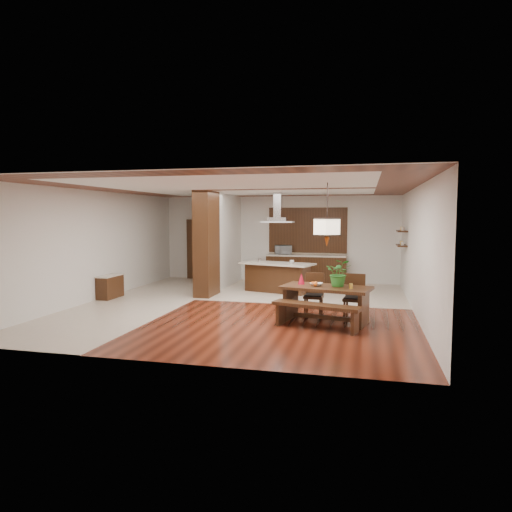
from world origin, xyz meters
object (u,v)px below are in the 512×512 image
(fruit_bowl, at_px, (316,284))
(island_cup, at_px, (292,262))
(hallway_console, at_px, (110,287))
(pendant_lantern, at_px, (327,215))
(foliage_plant, at_px, (339,273))
(microwave, at_px, (283,250))
(dining_table, at_px, (326,296))
(kitchen_island, at_px, (277,277))
(range_hood, at_px, (278,208))
(dining_bench, at_px, (316,316))
(dining_chair_left, at_px, (314,294))
(dining_chair_right, at_px, (354,297))

(fruit_bowl, relative_size, island_cup, 2.13)
(hallway_console, relative_size, fruit_bowl, 3.35)
(pendant_lantern, height_order, foliage_plant, pendant_lantern)
(foliage_plant, bearing_deg, microwave, 111.63)
(dining_table, xyz_separation_m, foliage_plant, (0.26, 0.03, 0.49))
(hallway_console, relative_size, microwave, 1.63)
(kitchen_island, relative_size, microwave, 4.18)
(kitchen_island, xyz_separation_m, island_cup, (0.43, -0.08, 0.47))
(foliage_plant, relative_size, range_hood, 0.64)
(dining_table, height_order, microwave, microwave)
(dining_table, relative_size, pendant_lantern, 1.50)
(hallway_console, xyz_separation_m, foliage_plant, (6.18, -1.41, 0.73))
(dining_bench, xyz_separation_m, island_cup, (-1.13, 4.07, 0.66))
(dining_chair_left, distance_m, foliage_plant, 1.02)
(hallway_console, height_order, kitchen_island, kitchen_island)
(dining_chair_right, bearing_deg, dining_chair_left, 175.18)
(dining_chair_right, xyz_separation_m, pendant_lantern, (-0.56, -0.45, 1.76))
(dining_table, xyz_separation_m, pendant_lantern, (0.00, 0.00, 1.69))
(pendant_lantern, distance_m, foliage_plant, 1.23)
(range_hood, bearing_deg, kitchen_island, -90.00)
(pendant_lantern, height_order, range_hood, same)
(foliage_plant, distance_m, microwave, 5.82)
(hallway_console, relative_size, dining_bench, 0.50)
(dining_chair_right, bearing_deg, dining_bench, -115.38)
(fruit_bowl, height_order, range_hood, range_hood)
(kitchen_island, relative_size, range_hood, 2.51)
(foliage_plant, relative_size, fruit_bowl, 2.18)
(fruit_bowl, distance_m, kitchen_island, 3.81)
(dining_chair_left, height_order, island_cup, island_cup)
(dining_chair_right, height_order, pendant_lantern, pendant_lantern)
(dining_chair_right, distance_m, island_cup, 3.52)
(dining_chair_right, bearing_deg, pendant_lantern, -134.11)
(pendant_lantern, distance_m, range_hood, 3.91)
(dining_bench, distance_m, dining_chair_left, 1.31)
(dining_chair_left, xyz_separation_m, pendant_lantern, (0.33, -0.64, 1.78))
(foliage_plant, bearing_deg, dining_chair_right, 54.40)
(dining_chair_right, height_order, microwave, microwave)
(kitchen_island, xyz_separation_m, microwave, (-0.18, 1.94, 0.66))
(dining_chair_left, bearing_deg, dining_table, -61.56)
(pendant_lantern, relative_size, fruit_bowl, 4.99)
(dining_bench, relative_size, kitchen_island, 0.79)
(foliage_plant, relative_size, microwave, 1.06)
(dining_bench, height_order, foliage_plant, foliage_plant)
(hallway_console, xyz_separation_m, dining_chair_right, (6.48, -1.00, 0.17))
(dining_bench, relative_size, microwave, 3.28)
(dining_bench, distance_m, microwave, 6.39)
(foliage_plant, bearing_deg, dining_chair_left, 134.10)
(dining_bench, distance_m, range_hood, 4.96)
(dining_bench, bearing_deg, dining_chair_left, 98.56)
(dining_table, height_order, island_cup, island_cup)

